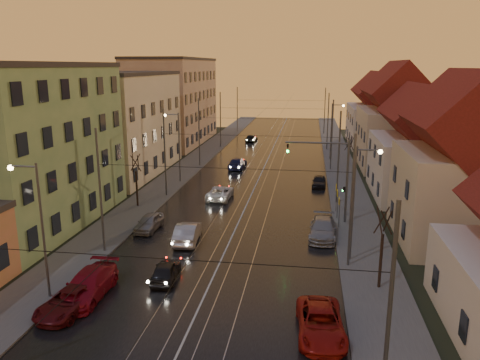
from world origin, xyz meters
The scene contains 45 objects.
ground centered at (0.00, 0.00, 0.00)m, with size 160.00×160.00×0.00m, color black.
road centered at (0.00, 40.00, 0.02)m, with size 16.00×120.00×0.04m, color black.
sidewalk_left centered at (-10.00, 40.00, 0.07)m, with size 4.00×120.00×0.15m, color #4C4C4C.
sidewalk_right centered at (10.00, 40.00, 0.07)m, with size 4.00×120.00×0.15m, color #4C4C4C.
tram_rail_0 centered at (-2.20, 40.00, 0.06)m, with size 0.06×120.00×0.03m, color gray.
tram_rail_1 centered at (-0.77, 40.00, 0.06)m, with size 0.06×120.00×0.03m, color gray.
tram_rail_2 centered at (0.77, 40.00, 0.06)m, with size 0.06×120.00×0.03m, color gray.
tram_rail_3 centered at (2.20, 40.00, 0.06)m, with size 0.06×120.00×0.03m, color gray.
apartment_left_1 centered at (-17.50, 14.00, 6.50)m, with size 10.00×18.00×13.00m, color #5C8554.
apartment_left_2 centered at (-17.50, 34.00, 6.00)m, with size 10.00×20.00×12.00m, color #C3BB97.
apartment_left_3 centered at (-17.50, 58.00, 7.00)m, with size 10.00×24.00×14.00m, color tan.
house_right_1 centered at (17.00, 15.00, 5.45)m, with size 8.67×10.20×10.80m.
house_right_2 centered at (17.00, 28.00, 4.64)m, with size 9.18×12.24×9.20m.
house_right_3 centered at (17.00, 43.00, 5.80)m, with size 9.18×14.28×11.50m.
house_right_4 centered at (17.00, 61.00, 5.05)m, with size 9.18×16.32×10.00m.
catenary_pole_r_0 centered at (8.60, -6.00, 4.50)m, with size 0.16×0.16×9.00m, color #595B60.
catenary_pole_l_1 centered at (-8.60, 9.00, 4.50)m, with size 0.16×0.16×9.00m, color #595B60.
catenary_pole_r_1 centered at (8.60, 9.00, 4.50)m, with size 0.16×0.16×9.00m, color #595B60.
catenary_pole_l_2 centered at (-8.60, 24.00, 4.50)m, with size 0.16×0.16×9.00m, color #595B60.
catenary_pole_r_2 centered at (8.60, 24.00, 4.50)m, with size 0.16×0.16×9.00m, color #595B60.
catenary_pole_l_3 centered at (-8.60, 39.00, 4.50)m, with size 0.16×0.16×9.00m, color #595B60.
catenary_pole_r_3 centered at (8.60, 39.00, 4.50)m, with size 0.16×0.16×9.00m, color #595B60.
catenary_pole_l_4 centered at (-8.60, 54.00, 4.50)m, with size 0.16×0.16×9.00m, color #595B60.
catenary_pole_r_4 centered at (8.60, 54.00, 4.50)m, with size 0.16×0.16×9.00m, color #595B60.
catenary_pole_l_5 centered at (-8.60, 72.00, 4.50)m, with size 0.16×0.16×9.00m, color #595B60.
catenary_pole_r_5 centered at (8.60, 72.00, 4.50)m, with size 0.16×0.16×9.00m, color #595B60.
street_lamp_0 centered at (-9.10, 2.00, 4.89)m, with size 1.75×0.32×8.00m.
street_lamp_1 centered at (9.10, 10.00, 4.89)m, with size 1.75×0.32×8.00m.
street_lamp_2 centered at (-9.10, 30.00, 4.89)m, with size 1.75×0.32×8.00m.
street_lamp_3 centered at (9.10, 46.00, 4.89)m, with size 1.75×0.32×8.00m.
traffic_light_mast centered at (7.99, 18.00, 4.60)m, with size 5.30×0.32×7.20m.
bare_tree_0 centered at (-10.20, 20.00, 2.49)m, with size 1.09×1.09×5.11m.
bare_tree_1 centered at (10.20, 6.00, 2.49)m, with size 1.09×1.09×5.11m.
bare_tree_2 centered at (10.40, 34.00, 2.49)m, with size 1.09×1.09×5.11m.
driving_car_0 centered at (-2.87, 5.31, 0.62)m, with size 1.46×3.62×1.23m, color black.
driving_car_1 centered at (-3.18, 11.88, 0.75)m, with size 1.59×4.57×1.50m, color #AAA9AF.
driving_car_2 centered at (-2.95, 23.90, 0.66)m, with size 2.20×4.77×1.33m, color silver.
driving_car_3 centered at (-3.39, 38.30, 0.70)m, with size 1.97×4.85×1.41m, color #171A45.
driving_car_4 centered at (-4.26, 60.23, 0.68)m, with size 1.60×3.97×1.35m, color black.
parked_left_1 centered at (-6.93, 0.79, 0.62)m, with size 2.06×4.46×1.24m, color #510D12.
parked_left_2 centered at (-6.65, 2.50, 0.75)m, with size 2.11×5.19×1.51m, color maroon.
parked_left_3 centered at (-6.97, 14.01, 0.65)m, with size 1.54×3.84×1.31m, color #949599.
parked_right_0 centered at (6.62, 0.44, 0.69)m, with size 2.27×4.93×1.37m, color #A01510.
parked_right_1 centered at (7.04, 14.31, 0.72)m, with size 2.03×5.00×1.45m, color #98989D.
parked_right_2 centered at (7.01, 30.31, 0.62)m, with size 1.46×3.63×1.24m, color black.
Camera 1 is at (5.71, -20.77, 13.11)m, focal length 35.00 mm.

